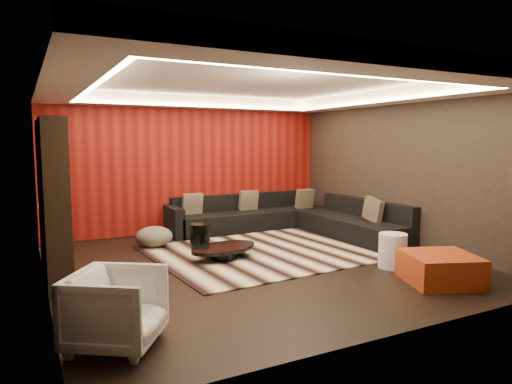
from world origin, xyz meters
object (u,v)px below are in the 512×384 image
drum_stool (200,236)px  sectional_sofa (289,220)px  coffee_table (224,252)px  orange_ottoman (440,268)px  white_side_table (393,251)px  armchair (116,309)px

drum_stool → sectional_sofa: 2.23m
coffee_table → orange_ottoman: 3.25m
coffee_table → white_side_table: (2.07, -1.62, 0.14)m
white_side_table → orange_ottoman: 0.85m
drum_stool → sectional_sofa: (2.17, 0.51, 0.03)m
coffee_table → white_side_table: size_ratio=2.26×
orange_ottoman → sectional_sofa: size_ratio=0.24×
orange_ottoman → armchair: size_ratio=1.12×
white_side_table → orange_ottoman: size_ratio=0.59×
coffee_table → orange_ottoman: bearing=-49.6°
white_side_table → sectional_sofa: size_ratio=0.14×
orange_ottoman → sectional_sofa: bearing=90.0°
coffee_table → sectional_sofa: sectional_sofa is taller
armchair → sectional_sofa: 5.73m
drum_stool → white_side_table: (2.14, -2.53, 0.03)m
orange_ottoman → sectional_sofa: sectional_sofa is taller
white_side_table → orange_ottoman: (0.03, -0.85, -0.06)m
coffee_table → drum_stool: (-0.07, 0.90, 0.11)m
drum_stool → orange_ottoman: 4.02m
armchair → white_side_table: bearing=-45.0°
drum_stool → orange_ottoman: drum_stool is taller
white_side_table → coffee_table: bearing=141.8°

